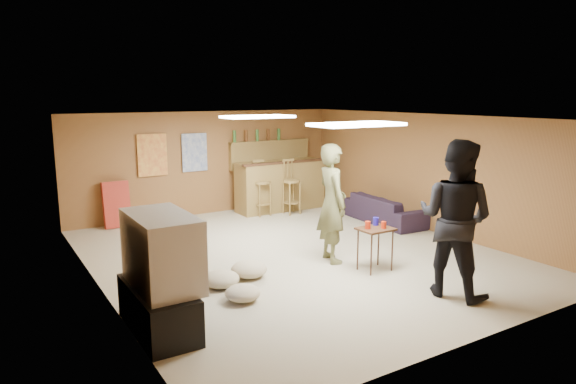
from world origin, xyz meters
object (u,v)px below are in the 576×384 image
person_olive (332,203)px  bar_counter (280,186)px  person_black (455,219)px  tray_table (375,249)px  sofa (385,209)px  tv_body (162,251)px

person_olive → bar_counter: bearing=-6.2°
person_olive → person_black: bearing=-153.0°
tray_table → person_olive: bearing=111.3°
person_black → sofa: bearing=-47.4°
tv_body → bar_counter: tv_body is taller
tv_body → sofa: 5.87m
person_olive → tray_table: (0.27, -0.70, -0.59)m
person_black → person_olive: bearing=-3.3°
tv_body → person_olive: (2.98, 0.95, 0.01)m
sofa → person_black: bearing=154.3°
person_olive → person_black: (0.50, -1.92, 0.09)m
tray_table → sofa: bearing=44.9°
tv_body → bar_counter: (4.15, 4.45, -0.35)m
bar_counter → person_black: 5.48m
tv_body → sofa: size_ratio=0.59×
person_black → tray_table: size_ratio=3.14×
person_olive → tray_table: bearing=-146.4°
person_black → sofa: 3.87m
bar_counter → person_black: person_black is taller
tv_body → sofa: (5.35, 2.34, -0.63)m
tray_table → bar_counter: bearing=77.9°
bar_counter → person_olive: (-1.17, -3.50, 0.36)m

